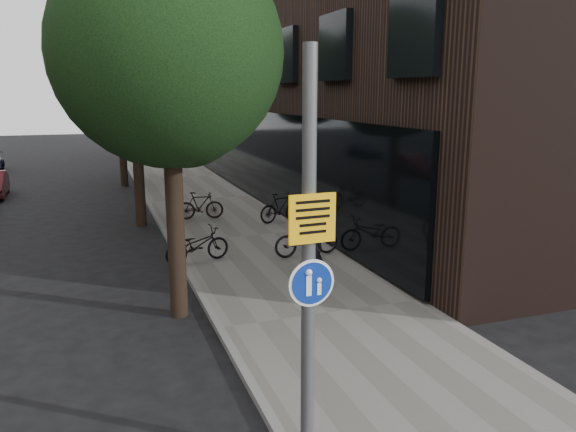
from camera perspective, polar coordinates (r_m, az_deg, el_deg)
name	(u,v)px	position (r m, az deg, el deg)	size (l,w,h in m)	color
ground	(400,403)	(9.03, 11.34, -18.10)	(120.00, 120.00, 0.00)	black
sidewalk	(243,238)	(17.75, -4.57, -2.21)	(4.50, 60.00, 0.12)	slate
curb_edge	(171,244)	(17.33, -11.78, -2.78)	(0.15, 60.00, 0.13)	slate
building_right_dark_brick	(333,5)	(31.58, 4.58, 20.56)	(12.00, 40.00, 18.00)	black
street_tree_near	(171,62)	(11.37, -11.80, 15.03)	(4.40, 4.40, 7.50)	black
street_tree_mid	(135,75)	(19.82, -15.30, 13.69)	(5.00, 5.00, 7.80)	black
street_tree_far	(119,80)	(28.80, -16.75, 13.11)	(5.00, 5.00, 7.80)	black
signpost	(308,261)	(6.59, 2.09, -4.56)	(0.57, 0.17, 4.96)	#595B5E
pedestrian	(311,250)	(13.22, 2.39, -3.50)	(0.58, 0.38, 1.59)	black
parked_bike_facade_near	(307,238)	(15.48, 1.90, -2.25)	(0.66, 1.89, 0.99)	black
parked_bike_facade_far	(281,207)	(19.49, -0.75, 0.89)	(0.48, 1.71, 1.03)	black
parked_bike_curb_near	(197,245)	(15.07, -9.21, -2.93)	(0.62, 1.79, 0.94)	black
parked_bike_curb_far	(200,205)	(20.16, -8.91, 1.07)	(0.46, 1.63, 0.98)	black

